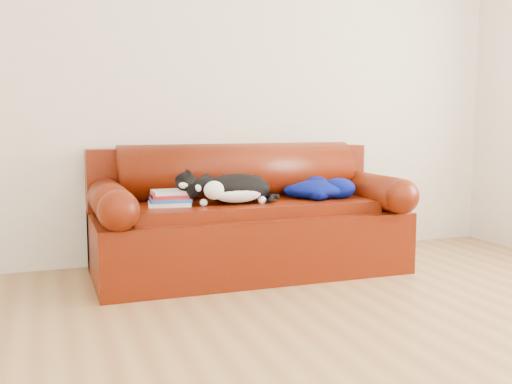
# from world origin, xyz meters

# --- Properties ---
(ground) EXTENTS (4.50, 4.50, 0.00)m
(ground) POSITION_xyz_m (0.00, 0.00, 0.00)
(ground) COLOR brown
(ground) RESTS_ON ground
(sofa_base) EXTENTS (2.10, 0.90, 0.50)m
(sofa_base) POSITION_xyz_m (-0.03, 1.49, 0.24)
(sofa_base) COLOR #3D0902
(sofa_base) RESTS_ON ground
(sofa_back) EXTENTS (2.10, 1.01, 0.88)m
(sofa_back) POSITION_xyz_m (-0.03, 1.74, 0.54)
(sofa_back) COLOR #3D0902
(sofa_back) RESTS_ON ground
(book_stack) EXTENTS (0.29, 0.24, 0.10)m
(book_stack) POSITION_xyz_m (-0.59, 1.43, 0.55)
(book_stack) COLOR beige
(book_stack) RESTS_ON sofa_base
(cat) EXTENTS (0.69, 0.37, 0.25)m
(cat) POSITION_xyz_m (-0.17, 1.37, 0.59)
(cat) COLOR black
(cat) RESTS_ON sofa_base
(blanket) EXTENTS (0.49, 0.41, 0.15)m
(blanket) POSITION_xyz_m (0.48, 1.45, 0.57)
(blanket) COLOR #02054F
(blanket) RESTS_ON sofa_base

